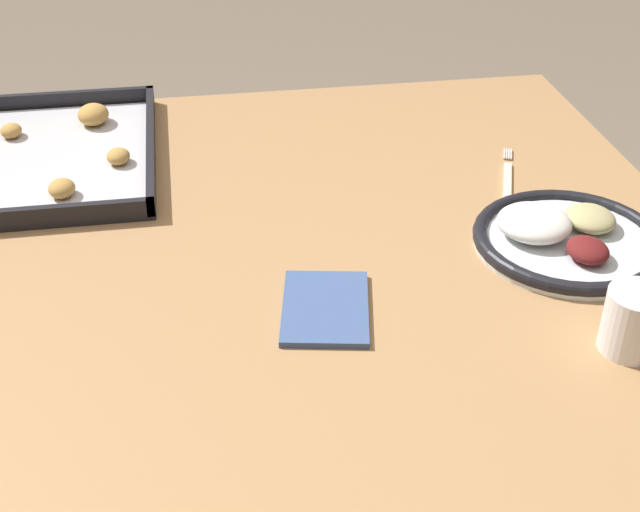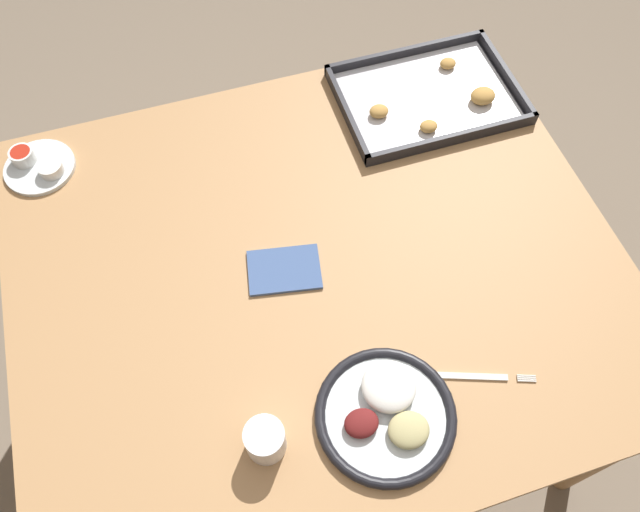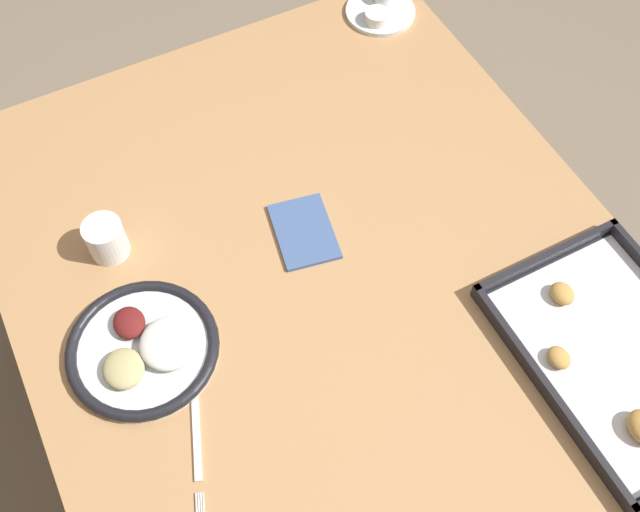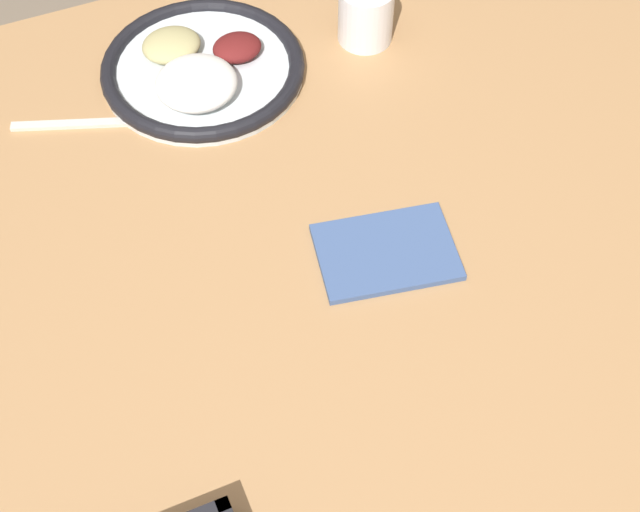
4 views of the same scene
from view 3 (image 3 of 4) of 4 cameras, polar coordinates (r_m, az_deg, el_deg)
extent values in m
plane|color=#7A6B59|center=(2.02, -0.09, -11.51)|extent=(8.00, 8.00, 0.00)
cube|color=#AD7F51|center=(1.36, -0.12, -0.79)|extent=(1.25, 1.07, 0.03)
cylinder|color=#AD7F51|center=(1.96, -20.93, 0.90)|extent=(0.06, 0.06, 0.72)
cylinder|color=#AD7F51|center=(2.11, 4.56, 11.20)|extent=(0.06, 0.06, 0.72)
cylinder|color=silver|center=(1.29, -13.31, -6.96)|extent=(0.25, 0.25, 0.01)
torus|color=black|center=(1.29, -13.37, -6.85)|extent=(0.26, 0.26, 0.02)
ellipsoid|color=white|center=(1.26, -11.38, -6.52)|extent=(0.10, 0.10, 0.04)
ellipsoid|color=maroon|center=(1.30, -14.34, -4.95)|extent=(0.06, 0.05, 0.03)
ellipsoid|color=tan|center=(1.27, -14.74, -8.30)|extent=(0.07, 0.07, 0.03)
cube|color=silver|center=(1.23, -9.39, -12.90)|extent=(0.16, 0.07, 0.00)
cylinder|color=silver|center=(1.20, -9.40, -18.22)|extent=(0.03, 0.01, 0.00)
cylinder|color=silver|center=(1.20, -9.22, -18.20)|extent=(0.03, 0.01, 0.00)
cylinder|color=silver|center=(1.19, -9.04, -18.19)|extent=(0.03, 0.01, 0.00)
cylinder|color=silver|center=(1.19, -8.86, -18.18)|extent=(0.03, 0.01, 0.00)
cylinder|color=silver|center=(1.79, 4.62, 18.05)|extent=(0.16, 0.16, 0.01)
cylinder|color=silver|center=(1.75, 4.37, 17.72)|extent=(0.05, 0.05, 0.02)
cylinder|color=#51992D|center=(1.74, 4.39, 17.95)|extent=(0.05, 0.05, 0.01)
cube|color=black|center=(1.35, 21.78, -7.12)|extent=(0.43, 0.31, 0.01)
cube|color=silver|center=(1.35, 21.83, -7.04)|extent=(0.39, 0.28, 0.00)
cube|color=black|center=(1.27, 17.02, -9.82)|extent=(0.43, 0.01, 0.03)
cube|color=black|center=(1.39, 16.84, -0.09)|extent=(0.01, 0.31, 0.03)
ellipsoid|color=#C18E47|center=(1.30, 17.73, -7.39)|extent=(0.04, 0.04, 0.02)
ellipsoid|color=#C18E47|center=(1.36, 17.97, -2.73)|extent=(0.05, 0.04, 0.03)
cylinder|color=white|center=(1.38, -15.99, 1.26)|extent=(0.07, 0.07, 0.08)
cube|color=#3F598C|center=(1.38, -1.23, 1.88)|extent=(0.16, 0.13, 0.01)
camera|label=1|loc=(1.70, -12.95, 39.64)|focal=50.00mm
camera|label=2|loc=(0.86, -61.79, 34.43)|focal=35.00mm
camera|label=4|loc=(0.99, 37.55, 25.66)|focal=50.00mm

